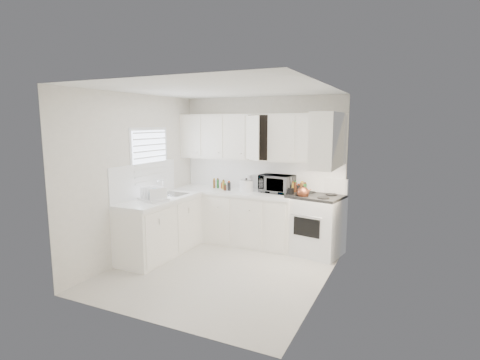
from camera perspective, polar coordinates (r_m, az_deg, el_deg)
The scene contains 36 objects.
floor at distance 5.67m, azimuth -3.10°, elevation -13.58°, with size 3.20×3.20×0.00m, color silver.
ceiling at distance 5.27m, azimuth -3.34°, elevation 13.60°, with size 3.20×3.20×0.00m, color white.
wall_back at distance 6.75m, azimuth 3.25°, elevation 1.47°, with size 3.00×3.00×0.00m, color white.
wall_front at distance 4.01m, azimuth -14.18°, elevation -3.82°, with size 3.00×3.00×0.00m, color white.
wall_left at distance 6.16m, azimuth -15.58°, elevation 0.47°, with size 3.20×3.20×0.00m, color white.
wall_right at distance 4.80m, azimuth 12.77°, elevation -1.72°, with size 3.20×3.20×0.00m, color white.
window_blinds at distance 6.39m, azimuth -13.49°, elevation 3.09°, with size 0.06×0.96×1.06m, color white, non-canonical shape.
lower_cabinets_back at distance 6.80m, azimuth -0.83°, elevation -5.77°, with size 2.22×0.60×0.90m, color white, non-canonical shape.
lower_cabinets_left at distance 6.30m, azimuth -11.98°, elevation -7.12°, with size 0.60×1.60×0.90m, color white, non-canonical shape.
countertop_back at distance 6.69m, azimuth -0.87°, elevation -1.84°, with size 2.24×0.64×0.05m, color white.
countertop_left at distance 6.19m, azimuth -12.05°, elevation -2.90°, with size 0.64×1.62×0.05m, color white.
backsplash_back at distance 6.75m, azimuth 3.22°, elevation 0.83°, with size 2.98×0.02×0.55m, color white.
backsplash_left at distance 6.32m, azimuth -14.30°, elevation 0.03°, with size 0.02×1.60×0.55m, color white.
upper_cabinets_back at distance 6.58m, azimuth 2.73°, elevation 3.04°, with size 3.00×0.33×0.80m, color white, non-canonical shape.
upper_cabinets_right at distance 5.59m, azimuth 13.01°, elevation 1.82°, with size 0.33×0.90×0.80m, color white, non-canonical shape.
sink at distance 6.44m, azimuth -10.21°, elevation -1.08°, with size 0.42×0.38×0.30m, color gray, non-canonical shape.
stove at distance 6.28m, azimuth 11.46°, elevation -5.47°, with size 0.82×0.67×1.26m, color white, non-canonical shape.
tea_kettle at distance 6.08m, azimuth 9.57°, elevation -1.79°, with size 0.25×0.21×0.23m, color maroon, non-canonical shape.
frying_pan at distance 6.32m, azimuth 13.48°, elevation -2.33°, with size 0.27×0.45×0.04m, color black, non-canonical shape.
microwave at distance 6.50m, azimuth 5.64°, elevation -0.26°, with size 0.56×0.31×0.38m, color gray.
rice_cooker at distance 6.59m, azimuth 0.97°, elevation -0.73°, with size 0.24×0.24×0.24m, color white, non-canonical shape.
paper_towel at distance 6.78m, azimuth 1.44°, elevation -0.32°, with size 0.12×0.12×0.27m, color white.
utensil_crock at distance 6.20m, azimuth 7.76°, elevation -0.99°, with size 0.11×0.11×0.33m, color black, non-canonical shape.
dish_rack at distance 6.00m, azimuth -13.06°, elevation -1.88°, with size 0.44×0.33×0.24m, color white, non-canonical shape.
spice_left_0 at distance 6.99m, azimuth -3.79°, elevation -0.64°, with size 0.06×0.06×0.13m, color brown.
spice_left_1 at distance 6.88m, azimuth -3.61°, elevation -0.80°, with size 0.06×0.06×0.13m, color #216424.
spice_left_2 at distance 6.92m, azimuth -2.71°, elevation -0.73°, with size 0.06×0.06×0.13m, color #A63916.
spice_left_3 at distance 6.81m, azimuth -2.50°, elevation -0.88°, with size 0.06×0.06×0.13m, color gold.
spice_left_4 at distance 6.85m, azimuth -1.60°, elevation -0.82°, with size 0.06×0.06×0.13m, color #502916.
spice_left_5 at distance 6.74m, azimuth -1.37°, elevation -0.98°, with size 0.06×0.06×0.13m, color black.
sauce_right_0 at distance 6.46m, azimuth 7.54°, elevation -1.20°, with size 0.06×0.06×0.19m, color #A63916.
sauce_right_1 at distance 6.39m, azimuth 7.85°, elevation -1.32°, with size 0.06×0.06×0.19m, color gold.
sauce_right_2 at distance 6.43m, azimuth 8.48°, elevation -1.27°, with size 0.06×0.06×0.19m, color #502916.
sauce_right_3 at distance 6.36m, azimuth 8.79°, elevation -1.39°, with size 0.06×0.06×0.19m, color black.
sauce_right_4 at distance 6.40m, azimuth 9.42°, elevation -1.34°, with size 0.06×0.06×0.19m, color brown.
sauce_right_5 at distance 6.33m, azimuth 9.75°, elevation -1.46°, with size 0.06×0.06×0.19m, color #216424.
Camera 1 is at (2.50, -4.61, 2.15)m, focal length 28.01 mm.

